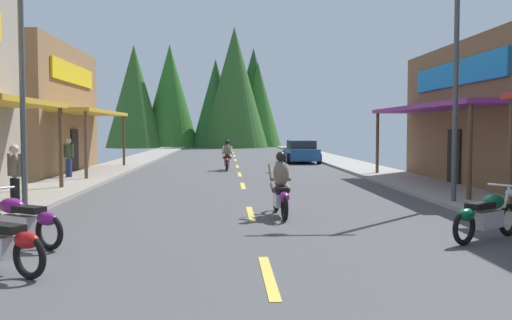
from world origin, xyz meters
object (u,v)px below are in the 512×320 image
at_px(rider_cruising_trailing, 227,158).
at_px(pedestrian_strolling, 15,173).
at_px(streetlamp_left, 34,35).
at_px(streetlamp_right, 445,47).
at_px(parked_car_curbside, 301,152).
at_px(motorcycle_parked_left_3, 21,219).
at_px(pedestrian_waiting, 69,155).
at_px(motorcycle_parked_right_3, 486,215).
at_px(rider_cruising_lead, 280,189).

xyz_separation_m(rider_cruising_trailing, pedestrian_strolling, (-5.39, -14.16, 0.34)).
distance_m(streetlamp_left, streetlamp_right, 10.75).
height_order(streetlamp_right, parked_car_curbside, streetlamp_right).
bearing_deg(motorcycle_parked_left_3, pedestrian_waiting, -46.90).
xyz_separation_m(motorcycle_parked_right_3, parked_car_curbside, (-0.24, 24.65, 0.20)).
bearing_deg(parked_car_curbside, pedestrian_strolling, 153.82).
height_order(rider_cruising_trailing, pedestrian_strolling, pedestrian_strolling).
height_order(rider_cruising_lead, pedestrian_waiting, pedestrian_waiting).
relative_size(motorcycle_parked_left_3, parked_car_curbside, 0.44).
distance_m(rider_cruising_lead, parked_car_curbside, 21.80).
distance_m(streetlamp_left, pedestrian_strolling, 3.50).
distance_m(pedestrian_strolling, parked_car_curbside, 22.80).
relative_size(motorcycle_parked_left_3, rider_cruising_trailing, 0.88).
distance_m(streetlamp_left, pedestrian_waiting, 10.05).
relative_size(rider_cruising_lead, pedestrian_waiting, 1.22).
distance_m(streetlamp_left, motorcycle_parked_right_3, 11.20).
xyz_separation_m(streetlamp_right, rider_cruising_trailing, (-5.93, 13.52, -3.70)).
bearing_deg(streetlamp_right, pedestrian_waiting, 145.84).
distance_m(rider_cruising_trailing, pedestrian_strolling, 15.16).
height_order(motorcycle_parked_right_3, pedestrian_strolling, pedestrian_strolling).
bearing_deg(pedestrian_strolling, streetlamp_right, -48.36).
height_order(motorcycle_parked_left_3, pedestrian_strolling, pedestrian_strolling).
bearing_deg(motorcycle_parked_left_3, motorcycle_parked_right_3, -148.47).
height_order(streetlamp_right, pedestrian_waiting, streetlamp_right).
bearing_deg(pedestrian_waiting, parked_car_curbside, -10.93).
relative_size(rider_cruising_lead, rider_cruising_trailing, 1.00).
relative_size(motorcycle_parked_right_3, pedestrian_waiting, 1.05).
relative_size(streetlamp_left, streetlamp_right, 1.02).
height_order(streetlamp_left, rider_cruising_lead, streetlamp_left).
distance_m(streetlamp_right, motorcycle_parked_right_3, 6.27).
xyz_separation_m(motorcycle_parked_right_3, pedestrian_strolling, (-10.27, 4.18, 0.51)).
relative_size(rider_cruising_lead, parked_car_curbside, 0.50).
bearing_deg(pedestrian_waiting, streetlamp_left, -135.34).
xyz_separation_m(streetlamp_left, motorcycle_parked_left_3, (1.07, -4.11, -3.95)).
bearing_deg(streetlamp_right, rider_cruising_lead, -159.89).
relative_size(motorcycle_parked_right_3, pedestrian_strolling, 1.07).
height_order(streetlamp_right, motorcycle_parked_right_3, streetlamp_right).
bearing_deg(rider_cruising_trailing, rider_cruising_lead, -173.43).
xyz_separation_m(streetlamp_left, pedestrian_waiting, (-1.79, 9.28, -3.42)).
distance_m(pedestrian_waiting, parked_car_curbside, 15.96).
xyz_separation_m(motorcycle_parked_left_3, rider_cruising_lead, (4.99, 3.19, 0.17)).
relative_size(rider_cruising_trailing, parked_car_curbside, 0.50).
relative_size(rider_cruising_trailing, pedestrian_waiting, 1.22).
xyz_separation_m(pedestrian_strolling, parked_car_curbside, (10.03, 20.47, -0.31)).
bearing_deg(rider_cruising_lead, pedestrian_waiting, 35.28).
height_order(pedestrian_waiting, pedestrian_strolling, pedestrian_waiting).
height_order(streetlamp_left, streetlamp_right, streetlamp_left).
bearing_deg(pedestrian_waiting, rider_cruising_lead, -108.65).
xyz_separation_m(motorcycle_parked_left_3, rider_cruising_trailing, (3.72, 18.41, 0.17)).
height_order(rider_cruising_lead, pedestrian_strolling, pedestrian_strolling).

